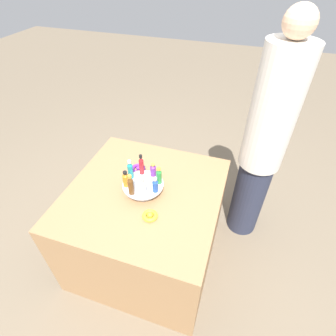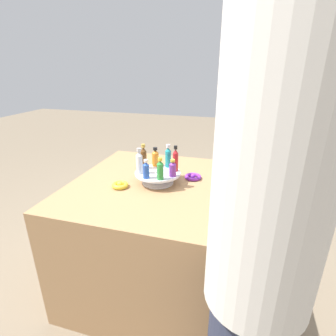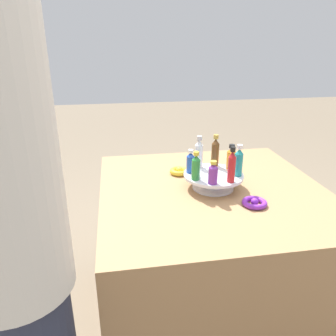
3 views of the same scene
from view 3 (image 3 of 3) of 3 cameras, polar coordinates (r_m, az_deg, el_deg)
name	(u,v)px [view 3 (image 3 of 3)]	position (r m, az deg, el deg)	size (l,w,h in m)	color
ground_plane	(206,311)	(1.88, 6.61, -23.51)	(12.00, 12.00, 0.00)	#756651
party_table	(209,255)	(1.65, 7.16, -14.73)	(0.99, 0.99, 0.71)	#9E754C
display_stand	(213,179)	(1.45, 7.89, -1.94)	(0.26, 0.26, 0.07)	silver
bottle_blue	(190,162)	(1.43, 3.93, 1.03)	(0.03, 0.03, 0.11)	#234CAD
bottle_green	(196,167)	(1.36, 4.88, 0.20)	(0.04, 0.04, 0.12)	#288438
bottle_purple	(213,173)	(1.33, 7.85, -0.92)	(0.04, 0.04, 0.10)	#702D93
bottle_red	(232,166)	(1.35, 11.04, 0.33)	(0.03, 0.03, 0.15)	#B21E23
bottle_teal	(239,162)	(1.42, 12.20, 1.10)	(0.04, 0.04, 0.14)	teal
bottle_orange	(231,158)	(1.49, 10.94, 1.74)	(0.04, 0.04, 0.11)	orange
bottle_brown	(215,152)	(1.51, 8.23, 2.84)	(0.03, 0.03, 0.15)	brown
bottle_clear	(199,153)	(1.49, 5.39, 2.62)	(0.04, 0.04, 0.15)	silver
ribbon_bow_gold	(179,171)	(1.60, 1.95, -0.54)	(0.09, 0.09, 0.04)	gold
ribbon_bow_purple	(255,203)	(1.35, 14.83, -5.86)	(0.10, 0.10, 0.03)	purple
person_figure	(9,238)	(0.92, -25.97, -10.92)	(0.29, 0.29, 1.72)	#282D42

